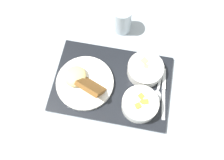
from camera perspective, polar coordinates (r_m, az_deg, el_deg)
The scene contains 8 objects.
ground_plane at distance 0.90m, azimuth -0.00°, elevation -1.02°, with size 4.00×4.00×0.00m, color #99A3AD.
serving_tray at distance 0.90m, azimuth -0.00°, elevation -0.86°, with size 0.44×0.31×0.01m.
bowl_salad at distance 0.84m, azimuth 6.74°, elevation -5.77°, with size 0.13×0.13×0.06m.
bowl_soup at distance 0.89m, azimuth 8.01°, elevation 2.61°, with size 0.13×0.13×0.05m.
plate_main at distance 0.88m, azimuth -6.80°, elevation -0.46°, with size 0.21×0.21×0.09m.
knife at distance 0.90m, azimuth 12.33°, elevation -1.20°, with size 0.03×0.20×0.01m.
spoon at distance 0.89m, azimuth 10.96°, elevation -2.42°, with size 0.04×0.16×0.01m.
glass_water at distance 0.98m, azimuth 2.32°, elevation 14.09°, with size 0.07×0.07×0.12m.
Camera 1 is at (-0.05, 0.31, 0.84)m, focal length 38.00 mm.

